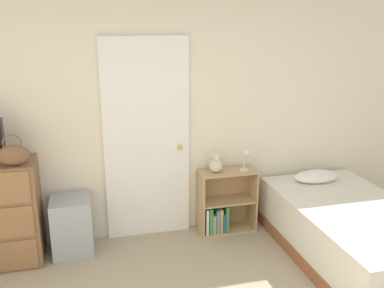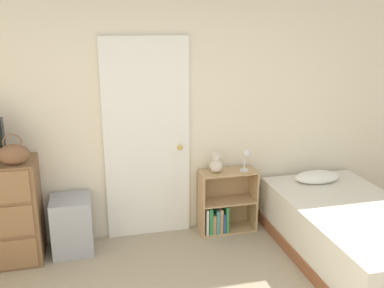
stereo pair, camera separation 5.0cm
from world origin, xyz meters
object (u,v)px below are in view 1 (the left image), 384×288
Objects in this scene: storage_bin at (72,225)px; bed at (352,232)px; teddy_bear at (216,164)px; desk_lamp at (246,156)px; handbag at (13,155)px; bookshelf at (222,207)px.

bed is at bearing -16.85° from storage_bin.
desk_lamp reaches higher than teddy_bear.
desk_lamp is 1.27m from bed.
handbag is 3.19m from bed.
handbag is at bearing 168.15° from bed.
handbag reaches higher than desk_lamp.
teddy_bear reaches higher than bookshelf.
desk_lamp is at bearing 0.65° from storage_bin.
teddy_bear is at bearing 173.27° from desk_lamp.
bed is (2.58, -0.78, -0.01)m from storage_bin.
desk_lamp is (2.23, 0.17, -0.24)m from handbag.
teddy_bear is (1.91, 0.21, -0.31)m from handbag.
bookshelf is at bearing 6.07° from handbag.
handbag is at bearing -175.62° from desk_lamp.
teddy_bear reaches higher than storage_bin.
storage_bin is at bearing 19.31° from handbag.
handbag reaches higher than bookshelf.
handbag is 1.95m from teddy_bear.
bed is at bearing -45.62° from desk_lamp.
teddy_bear is 0.11× the size of bed.
bookshelf is (1.57, 0.06, -0.01)m from storage_bin.
storage_bin is (0.43, 0.15, -0.81)m from handbag.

